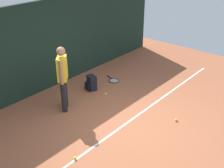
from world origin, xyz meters
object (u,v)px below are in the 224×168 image
Objects in this scene: backpack at (91,83)px; tennis_ball_by_fence at (176,120)px; tennis_ball_mid_court at (106,94)px; tennis_racket at (114,80)px; tennis_ball_far_left at (75,158)px; tennis_player at (63,75)px.

backpack is 2.73m from tennis_ball_by_fence.
tennis_ball_by_fence and tennis_ball_mid_court have the same top height.
tennis_ball_far_left is (-3.29, -1.73, 0.02)m from tennis_racket.
backpack is at bearing -76.17° from tennis_racket.
tennis_ball_far_left is (-1.19, -1.62, -0.93)m from tennis_player.
backpack is at bearing -32.06° from tennis_player.
backpack is at bearing 92.86° from tennis_ball_mid_court.
tennis_ball_by_fence is (-0.74, -2.60, 0.02)m from tennis_racket.
tennis_ball_mid_court is 2.77m from tennis_ball_far_left.
backpack reaches higher than tennis_ball_far_left.
tennis_ball_mid_court is (0.03, -0.54, -0.18)m from backpack.
tennis_player reaches higher than tennis_ball_far_left.
backpack is 3.05m from tennis_ball_far_left.
tennis_racket is 9.61× the size of tennis_ball_by_fence.
tennis_ball_mid_court is (1.25, -0.31, -0.93)m from tennis_player.
tennis_racket is at bearing 27.72° from tennis_ball_far_left.
tennis_ball_mid_court is at bearing 28.22° from tennis_ball_far_left.
tennis_ball_far_left is (-2.42, -1.85, -0.18)m from backpack.
backpack is 6.67× the size of tennis_ball_by_fence.
backpack is (1.22, 0.23, -0.76)m from tennis_player.
tennis_ball_mid_court is at bearing 92.69° from tennis_ball_by_fence.
tennis_ball_far_left is at bearing -31.95° from backpack.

